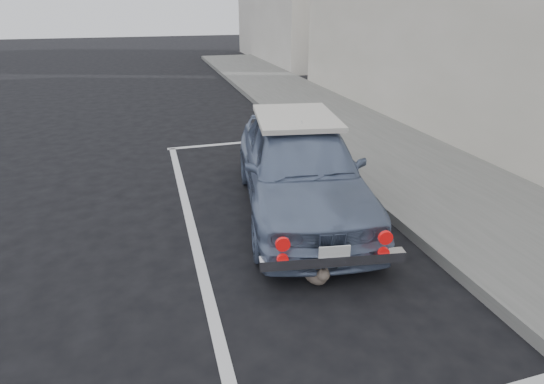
{
  "coord_description": "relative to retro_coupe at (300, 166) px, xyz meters",
  "views": [
    {
      "loc": [
        -1.27,
        -2.3,
        2.83
      ],
      "look_at": [
        0.03,
        2.16,
        0.75
      ],
      "focal_mm": 28.0,
      "sensor_mm": 36.0,
      "label": 1
    }
  ],
  "objects": [
    {
      "name": "ground",
      "position": [
        -0.71,
        -3.06,
        -0.69
      ],
      "size": [
        80.0,
        80.0,
        0.0
      ],
      "primitive_type": "plane",
      "color": "black",
      "rests_on": "ground"
    },
    {
      "name": "pline_front",
      "position": [
        -0.21,
        3.44,
        -0.69
      ],
      "size": [
        3.0,
        0.12,
        0.01
      ],
      "primitive_type": "cube",
      "color": "silver",
      "rests_on": "ground"
    },
    {
      "name": "pline_side",
      "position": [
        -1.61,
        -0.06,
        -0.69
      ],
      "size": [
        0.12,
        7.0,
        0.01
      ],
      "primitive_type": "cube",
      "color": "silver",
      "rests_on": "ground"
    },
    {
      "name": "retro_coupe",
      "position": [
        0.0,
        0.0,
        0.0
      ],
      "size": [
        2.25,
        4.24,
        1.37
      ],
      "rotation": [
        0.0,
        0.0,
        -0.16
      ],
      "color": "#6E7FA1",
      "rests_on": "ground"
    },
    {
      "name": "cat",
      "position": [
        -0.43,
        -1.77,
        -0.57
      ],
      "size": [
        0.3,
        0.52,
        0.28
      ],
      "rotation": [
        0.0,
        0.0,
        0.2
      ],
      "color": "#65574D",
      "rests_on": "ground"
    },
    {
      "name": "sidewalk",
      "position": [
        2.49,
        -1.06,
        -0.62
      ],
      "size": [
        2.8,
        40.0,
        0.15
      ],
      "primitive_type": "cube",
      "color": "slate",
      "rests_on": "ground"
    }
  ]
}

